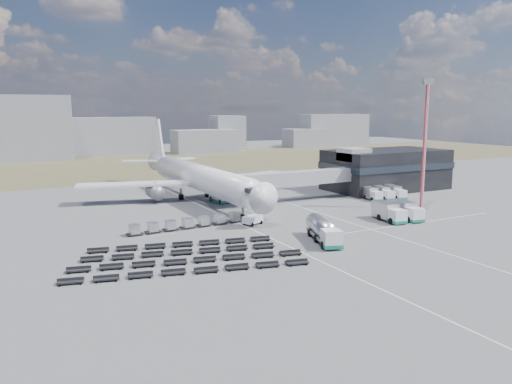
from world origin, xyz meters
name	(u,v)px	position (x,y,z in m)	size (l,w,h in m)	color
ground	(266,230)	(0.00, 0.00, 0.00)	(420.00, 420.00, 0.00)	#565659
grass_strip	(119,165)	(0.00, 110.00, 0.01)	(420.00, 90.00, 0.01)	brown
lane_markings	(305,221)	(9.77, 3.00, 0.01)	(47.12, 110.00, 0.01)	silver
terminal	(385,169)	(47.77, 23.96, 5.25)	(30.40, 16.40, 11.00)	black
jet_bridge	(285,179)	(15.90, 20.42, 5.05)	(30.30, 3.80, 7.05)	#939399
airliner	(197,176)	(0.00, 32.38, 5.29)	(51.59, 64.53, 17.62)	white
skyline	(56,136)	(-16.61, 149.80, 9.20)	(304.02, 25.51, 25.49)	gray
fuel_tanker	(324,231)	(4.13, -10.71, 1.77)	(6.14, 11.27, 3.54)	white
pushback_tug	(253,220)	(-0.17, 4.71, 0.79)	(3.56, 2.00, 1.57)	white
catering_truck	(220,196)	(3.32, 27.20, 1.44)	(2.82, 6.25, 2.82)	white
service_trucks_near	(397,211)	(24.94, -4.65, 1.67)	(7.27, 8.37, 3.08)	white
service_trucks_far	(383,193)	(37.86, 13.50, 1.40)	(9.33, 7.59, 2.58)	white
uld_row	(187,223)	(-11.49, 7.12, 0.97)	(21.01, 2.74, 1.62)	black
baggage_dollies	(184,257)	(-17.98, -9.25, 0.36)	(32.62, 20.39, 0.72)	black
floodlight_mast	(425,145)	(37.10, 1.27, 13.12)	(2.47, 2.02, 26.18)	red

